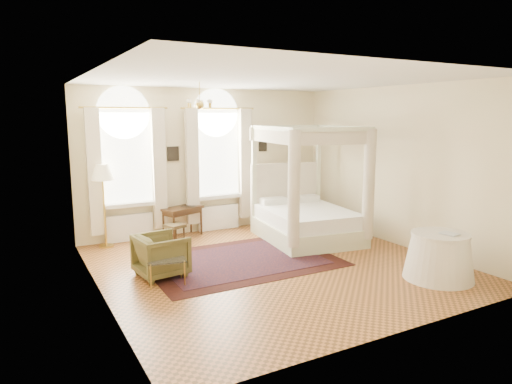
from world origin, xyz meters
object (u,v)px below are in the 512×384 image
stool (175,227)px  writing_desk (182,211)px  armchair (161,255)px  side_table (439,256)px  canopy_bed (307,215)px  coffee_table (166,262)px  floor_lamp (103,177)px  nightstand (300,210)px

stool → writing_desk: bearing=51.7°
writing_desk → armchair: 2.56m
side_table → canopy_bed: bearing=99.7°
armchair → coffee_table: bearing=166.7°
floor_lamp → side_table: size_ratio=1.51×
writing_desk → floor_lamp: (-1.67, 0.00, 0.89)m
nightstand → coffee_table: 5.15m
writing_desk → coffee_table: size_ratio=1.49×
writing_desk → nightstand: bearing=0.0°
armchair → side_table: 4.64m
armchair → canopy_bed: bearing=-85.3°
canopy_bed → writing_desk: size_ratio=2.48×
writing_desk → coffee_table: 2.95m
stool → coffee_table: (-0.91, -2.27, 0.03)m
armchair → coffee_table: size_ratio=1.18×
stool → coffee_table: size_ratio=0.68×
stool → coffee_table: 2.44m
coffee_table → floor_lamp: size_ratio=0.39×
coffee_table → floor_lamp: (-0.44, 2.67, 1.09)m
nightstand → coffee_table: size_ratio=0.86×
nightstand → stool: (-3.49, -0.41, 0.05)m
coffee_table → floor_lamp: 2.92m
canopy_bed → floor_lamp: canopy_bed is taller
coffee_table → side_table: (4.05, -1.93, 0.01)m
nightstand → armchair: size_ratio=0.73×
armchair → nightstand: bearing=-69.4°
floor_lamp → side_table: bearing=-45.7°
canopy_bed → floor_lamp: size_ratio=1.46×
coffee_table → stool: bearing=68.0°
canopy_bed → armchair: canopy_bed is taller
nightstand → side_table: size_ratio=0.51×
nightstand → floor_lamp: (-4.84, 0.00, 1.18)m
nightstand → coffee_table: (-4.40, -2.67, 0.09)m
coffee_table → floor_lamp: bearing=99.3°
canopy_bed → armchair: (-3.49, -0.71, -0.20)m
canopy_bed → writing_desk: canopy_bed is taller
armchair → side_table: side_table is taller
floor_lamp → coffee_table: bearing=-80.7°
canopy_bed → armchair: size_ratio=3.14×
nightstand → stool: size_ratio=1.26×
nightstand → stool: 3.51m
side_table → nightstand: bearing=85.7°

